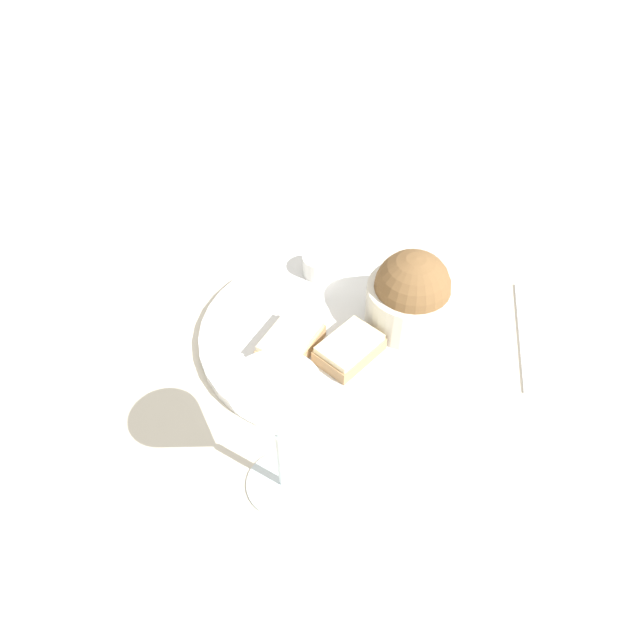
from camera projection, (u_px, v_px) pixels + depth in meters
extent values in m
plane|color=beige|center=(320.00, 338.00, 0.81)|extent=(4.00, 4.00, 0.00)
cylinder|color=white|center=(320.00, 334.00, 0.81)|extent=(0.31, 0.31, 0.01)
cylinder|color=silver|center=(410.00, 304.00, 0.80)|extent=(0.11, 0.11, 0.06)
sphere|color=brown|center=(412.00, 287.00, 0.78)|extent=(0.10, 0.10, 0.10)
cylinder|color=white|center=(319.00, 265.00, 0.87)|extent=(0.05, 0.05, 0.03)
cylinder|color=beige|center=(319.00, 259.00, 0.86)|extent=(0.04, 0.04, 0.01)
cube|color=tan|center=(349.00, 351.00, 0.77)|extent=(0.09, 0.08, 0.02)
cube|color=beige|center=(350.00, 344.00, 0.76)|extent=(0.09, 0.07, 0.01)
cube|color=tan|center=(291.00, 343.00, 0.78)|extent=(0.10, 0.09, 0.02)
cube|color=beige|center=(290.00, 336.00, 0.77)|extent=(0.09, 0.09, 0.01)
cylinder|color=silver|center=(283.00, 483.00, 0.67)|extent=(0.08, 0.08, 0.01)
cylinder|color=silver|center=(281.00, 460.00, 0.63)|extent=(0.01, 0.01, 0.09)
cone|color=silver|center=(277.00, 412.00, 0.57)|extent=(0.08, 0.08, 0.08)
cube|color=silver|center=(522.00, 334.00, 0.81)|extent=(0.12, 0.16, 0.01)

